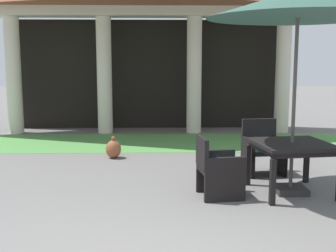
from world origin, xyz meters
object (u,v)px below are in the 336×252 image
Objects in this scene: terracotta_urn at (113,149)px; patio_chair_near_foreground_north at (263,150)px; patio_table_near_foreground at (292,149)px; patio_umbrella_near_foreground at (298,5)px; patio_chair_near_foreground_west at (218,170)px.

patio_chair_near_foreground_north is at bearing -25.49° from terracotta_urn.
patio_chair_near_foreground_north is (-0.14, 1.09, -0.24)m from patio_table_near_foreground.
patio_table_near_foreground is at bearing 90.00° from patio_chair_near_foreground_north.
patio_table_near_foreground is 0.40× the size of patio_umbrella_near_foreground.
terracotta_urn is (-1.70, 2.49, -0.21)m from patio_chair_near_foreground_west.
patio_umbrella_near_foreground is 6.69× the size of terracotta_urn.
patio_umbrella_near_foreground is at bearing 90.00° from patio_chair_near_foreground_north.
patio_chair_near_foreground_north is at bearing 97.53° from patio_table_near_foreground.
patio_table_near_foreground reaches higher than terracotta_urn.
patio_chair_near_foreground_west is at bearing -172.47° from patio_umbrella_near_foreground.
terracotta_urn is at bearing 139.85° from patio_umbrella_near_foreground.
terracotta_urn is (-2.63, 1.26, -0.23)m from patio_chair_near_foreground_north.
patio_umbrella_near_foreground is (0.00, 0.00, 1.99)m from patio_table_near_foreground.
patio_chair_near_foreground_west is at bearing 45.15° from patio_chair_near_foreground_north.
terracotta_urn is at bearing -33.02° from patio_chair_near_foreground_north.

